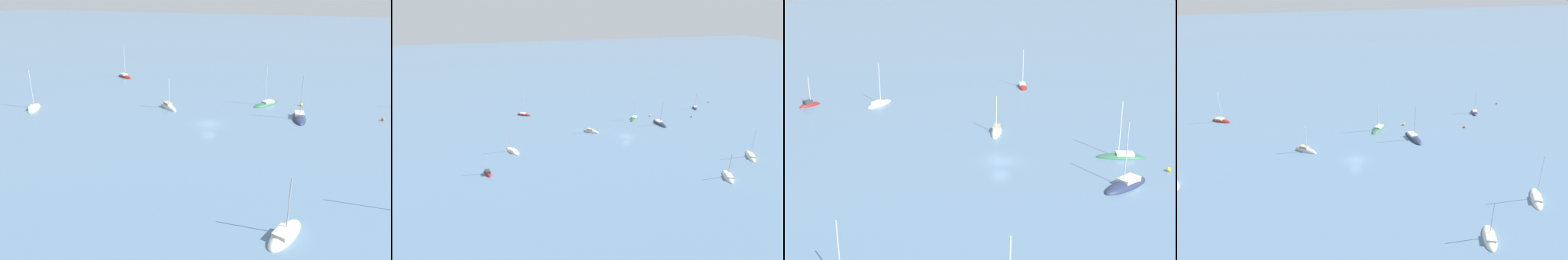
{
  "view_description": "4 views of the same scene",
  "coord_description": "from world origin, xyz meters",
  "views": [
    {
      "loc": [
        -18.8,
        71.29,
        27.05
      ],
      "look_at": [
        0.11,
        8.99,
        1.94
      ],
      "focal_mm": 35.0,
      "sensor_mm": 36.0,
      "label": 1
    },
    {
      "loc": [
        39.3,
        96.39,
        46.58
      ],
      "look_at": [
        13.67,
        -4.99,
        2.11
      ],
      "focal_mm": 28.0,
      "sensor_mm": 36.0,
      "label": 2
    },
    {
      "loc": [
        -63.96,
        48.17,
        31.99
      ],
      "look_at": [
        5.97,
        -0.14,
        3.52
      ],
      "focal_mm": 50.0,
      "sensor_mm": 36.0,
      "label": 3
    },
    {
      "loc": [
        13.67,
        81.3,
        44.97
      ],
      "look_at": [
        -6.85,
        -11.69,
        2.34
      ],
      "focal_mm": 35.0,
      "sensor_mm": 36.0,
      "label": 4
    }
  ],
  "objects": [
    {
      "name": "sailboat_6",
      "position": [
        35.74,
        -33.14,
        0.1
      ],
      "size": [
        6.64,
        5.36,
        9.92
      ],
      "rotation": [
        0.0,
        0.0,
        2.56
      ],
      "color": "maroon",
      "rests_on": "ground_plane"
    },
    {
      "name": "mooring_buoy_1",
      "position": [
        -17.78,
        -18.3,
        0.33
      ],
      "size": [
        0.67,
        0.67,
        0.67
      ],
      "color": "yellow",
      "rests_on": "ground_plane"
    },
    {
      "name": "sailboat_3",
      "position": [
        -18.03,
        33.6,
        0.07
      ],
      "size": [
        4.72,
        7.6,
        8.37
      ],
      "rotation": [
        0.0,
        0.0,
        4.36
      ],
      "color": "white",
      "rests_on": "ground_plane"
    },
    {
      "name": "sailboat_2",
      "position": [
        -9.73,
        -16.86,
        0.09
      ],
      "size": [
        6.61,
        7.65,
        9.96
      ],
      "rotation": [
        0.0,
        0.0,
        0.92
      ],
      "color": "#2D6647",
      "rests_on": "ground_plane"
    },
    {
      "name": "mooring_buoy_2",
      "position": [
        -54.06,
        -28.96,
        0.25
      ],
      "size": [
        0.5,
        0.5,
        0.5
      ],
      "color": "orange",
      "rests_on": "ground_plane"
    },
    {
      "name": "sailboat_7",
      "position": [
        -42.87,
        -22.9,
        0.09
      ],
      "size": [
        3.96,
        6.03,
        7.99
      ],
      "rotation": [
        0.0,
        0.0,
        4.31
      ],
      "color": "#232D4C",
      "rests_on": "ground_plane"
    },
    {
      "name": "sailboat_4",
      "position": [
        -33.33,
        24.58,
        0.08
      ],
      "size": [
        5.64,
        8.27,
        10.91
      ],
      "rotation": [
        0.0,
        0.0,
        4.25
      ],
      "color": "white",
      "rests_on": "ground_plane"
    },
    {
      "name": "ground_plane",
      "position": [
        0.0,
        0.0,
        0.0
      ],
      "size": [
        600.0,
        600.0,
        0.0
      ],
      "primitive_type": "plane",
      "color": "slate"
    },
    {
      "name": "sailboat_0",
      "position": [
        -17.75,
        -8.78,
        0.09
      ],
      "size": [
        3.6,
        9.13,
        10.57
      ],
      "rotation": [
        0.0,
        0.0,
        1.67
      ],
      "color": "#232D4C",
      "rests_on": "ground_plane"
    },
    {
      "name": "sailboat_5",
      "position": [
        11.63,
        -7.65,
        0.1
      ],
      "size": [
        5.94,
        5.73,
        7.91
      ],
      "rotation": [
        0.0,
        0.0,
        2.39
      ],
      "color": "silver",
      "rests_on": "ground_plane"
    },
    {
      "name": "mooring_buoy_0",
      "position": [
        -34.67,
        -12.65,
        0.33
      ],
      "size": [
        0.65,
        0.65,
        0.65
      ],
      "color": "orange",
      "rests_on": "ground_plane"
    }
  ]
}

